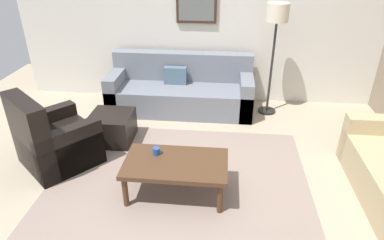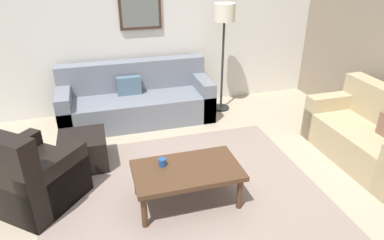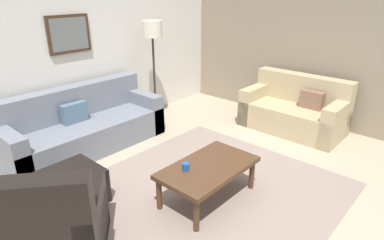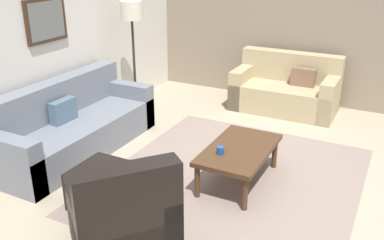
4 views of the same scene
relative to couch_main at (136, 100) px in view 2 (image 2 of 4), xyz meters
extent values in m
plane|color=tan|center=(0.22, -2.12, -0.30)|extent=(8.00, 8.00, 0.00)
cube|color=silver|center=(0.22, 0.48, 1.10)|extent=(6.00, 0.12, 2.80)
cube|color=gray|center=(0.22, -2.12, -0.30)|extent=(2.98, 2.66, 0.01)
cube|color=slate|center=(0.00, -0.10, -0.09)|extent=(2.29, 0.86, 0.42)
cube|color=slate|center=(0.00, 0.21, 0.14)|extent=(2.29, 0.24, 0.88)
cube|color=slate|center=(-1.04, -0.10, 0.01)|extent=(0.20, 0.86, 0.62)
cube|color=slate|center=(1.05, -0.10, 0.01)|extent=(0.20, 0.86, 0.62)
cube|color=slate|center=(-0.09, -0.01, 0.26)|extent=(0.36, 0.12, 0.28)
cube|color=tan|center=(2.61, -2.02, -0.09)|extent=(0.83, 1.58, 0.42)
cube|color=tan|center=(2.61, -1.33, 0.01)|extent=(0.83, 0.20, 0.62)
cube|color=black|center=(-1.30, -1.73, -0.08)|extent=(1.13, 1.13, 0.44)
cube|color=black|center=(-1.49, -1.96, 0.18)|extent=(0.74, 0.67, 0.95)
cube|color=black|center=(-1.05, -1.94, 0.00)|extent=(0.64, 0.71, 0.60)
cube|color=black|center=(-1.54, -1.53, 0.00)|extent=(0.64, 0.71, 0.60)
cube|color=black|center=(-0.82, -1.16, -0.10)|extent=(0.56, 0.56, 0.40)
cylinder|color=#472D1C|center=(-0.27, -2.45, -0.12)|extent=(0.06, 0.06, 0.36)
cylinder|color=#472D1C|center=(0.71, -2.45, -0.12)|extent=(0.06, 0.06, 0.36)
cylinder|color=#472D1C|center=(-0.27, -1.93, -0.12)|extent=(0.06, 0.06, 0.36)
cylinder|color=#472D1C|center=(0.71, -1.93, -0.12)|extent=(0.06, 0.06, 0.36)
cube|color=#472D1C|center=(0.22, -2.19, 0.09)|extent=(1.10, 0.64, 0.05)
cylinder|color=#1E478C|center=(-0.01, -2.06, 0.15)|extent=(0.08, 0.08, 0.08)
cylinder|color=black|center=(1.41, -0.03, -0.28)|extent=(0.28, 0.28, 0.03)
cylinder|color=#262626|center=(1.41, -0.03, 0.43)|extent=(0.04, 0.04, 1.45)
cylinder|color=beige|center=(1.41, -0.03, 1.28)|extent=(0.32, 0.32, 0.26)
cube|color=#382316|center=(0.21, 0.40, 1.28)|extent=(0.64, 0.04, 0.53)
cube|color=slate|center=(0.21, 0.38, 1.28)|extent=(0.56, 0.01, 0.45)
camera|label=1|loc=(0.69, -5.12, 2.18)|focal=31.75mm
camera|label=2|loc=(-0.54, -5.01, 2.11)|focal=32.21mm
camera|label=3|loc=(-2.20, -4.11, 1.90)|focal=30.67mm
camera|label=4|loc=(-3.66, -3.61, 2.11)|focal=39.61mm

